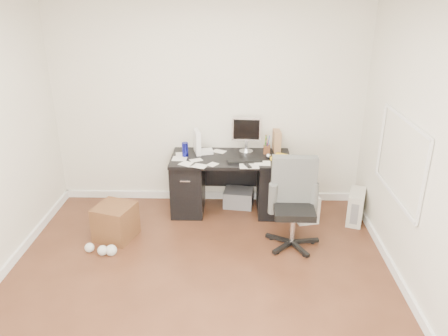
{
  "coord_description": "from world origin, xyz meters",
  "views": [
    {
      "loc": [
        0.35,
        -3.46,
        2.72
      ],
      "look_at": [
        0.23,
        1.2,
        0.79
      ],
      "focal_mm": 35.0,
      "sensor_mm": 36.0,
      "label": 1
    }
  ],
  "objects_px": {
    "lcd_monitor": "(246,135)",
    "keyboard": "(245,160)",
    "desk": "(231,182)",
    "wicker_basket": "(115,222)",
    "office_chair": "(294,205)",
    "pc_tower": "(356,207)"
  },
  "relations": [
    {
      "from": "desk",
      "to": "lcd_monitor",
      "type": "distance_m",
      "value": 0.64
    },
    {
      "from": "pc_tower",
      "to": "wicker_basket",
      "type": "bearing_deg",
      "value": -151.84
    },
    {
      "from": "desk",
      "to": "pc_tower",
      "type": "xyz_separation_m",
      "value": [
        1.56,
        -0.25,
        -0.2
      ]
    },
    {
      "from": "lcd_monitor",
      "to": "office_chair",
      "type": "relative_size",
      "value": 0.46
    },
    {
      "from": "keyboard",
      "to": "office_chair",
      "type": "distance_m",
      "value": 0.91
    },
    {
      "from": "desk",
      "to": "lcd_monitor",
      "type": "xyz_separation_m",
      "value": [
        0.19,
        0.19,
        0.59
      ]
    },
    {
      "from": "lcd_monitor",
      "to": "desk",
      "type": "bearing_deg",
      "value": -131.91
    },
    {
      "from": "lcd_monitor",
      "to": "keyboard",
      "type": "distance_m",
      "value": 0.39
    },
    {
      "from": "pc_tower",
      "to": "wicker_basket",
      "type": "distance_m",
      "value": 2.92
    },
    {
      "from": "pc_tower",
      "to": "wicker_basket",
      "type": "height_order",
      "value": "wicker_basket"
    },
    {
      "from": "lcd_monitor",
      "to": "wicker_basket",
      "type": "height_order",
      "value": "lcd_monitor"
    },
    {
      "from": "office_chair",
      "to": "wicker_basket",
      "type": "relative_size",
      "value": 2.49
    },
    {
      "from": "desk",
      "to": "lcd_monitor",
      "type": "relative_size",
      "value": 3.19
    },
    {
      "from": "office_chair",
      "to": "pc_tower",
      "type": "height_order",
      "value": "office_chair"
    },
    {
      "from": "keyboard",
      "to": "wicker_basket",
      "type": "xyz_separation_m",
      "value": [
        -1.5,
        -0.57,
        -0.56
      ]
    },
    {
      "from": "desk",
      "to": "office_chair",
      "type": "bearing_deg",
      "value": -49.34
    },
    {
      "from": "wicker_basket",
      "to": "keyboard",
      "type": "bearing_deg",
      "value": 20.89
    },
    {
      "from": "desk",
      "to": "keyboard",
      "type": "relative_size",
      "value": 3.54
    },
    {
      "from": "office_chair",
      "to": "pc_tower",
      "type": "relative_size",
      "value": 2.52
    },
    {
      "from": "lcd_monitor",
      "to": "keyboard",
      "type": "relative_size",
      "value": 1.11
    },
    {
      "from": "keyboard",
      "to": "desk",
      "type": "bearing_deg",
      "value": 133.66
    },
    {
      "from": "pc_tower",
      "to": "desk",
      "type": "bearing_deg",
      "value": -169.94
    }
  ]
}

